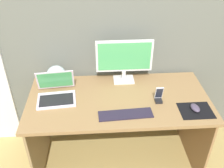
{
  "coord_description": "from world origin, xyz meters",
  "views": [
    {
      "loc": [
        -0.16,
        -1.65,
        2.0
      ],
      "look_at": [
        -0.06,
        -0.02,
        0.9
      ],
      "focal_mm": 41.03,
      "sensor_mm": 36.0,
      "label": 1
    }
  ],
  "objects_px": {
    "laptop": "(56,93)",
    "mouse": "(195,108)",
    "phone_in_dock": "(159,96)",
    "keyboard_external": "(126,114)",
    "monitor": "(124,59)",
    "fishbowl": "(56,75)"
  },
  "relations": [
    {
      "from": "monitor",
      "to": "phone_in_dock",
      "type": "xyz_separation_m",
      "value": [
        0.24,
        -0.32,
        -0.17
      ]
    },
    {
      "from": "mouse",
      "to": "fishbowl",
      "type": "bearing_deg",
      "value": 148.15
    },
    {
      "from": "phone_in_dock",
      "to": "keyboard_external",
      "type": "bearing_deg",
      "value": -152.21
    },
    {
      "from": "fishbowl",
      "to": "phone_in_dock",
      "type": "distance_m",
      "value": 0.89
    },
    {
      "from": "laptop",
      "to": "keyboard_external",
      "type": "height_order",
      "value": "laptop"
    },
    {
      "from": "mouse",
      "to": "phone_in_dock",
      "type": "height_order",
      "value": "phone_in_dock"
    },
    {
      "from": "keyboard_external",
      "to": "mouse",
      "type": "xyz_separation_m",
      "value": [
        0.53,
        0.02,
        0.02
      ]
    },
    {
      "from": "laptop",
      "to": "mouse",
      "type": "bearing_deg",
      "value": -12.19
    },
    {
      "from": "laptop",
      "to": "keyboard_external",
      "type": "xyz_separation_m",
      "value": [
        0.54,
        -0.25,
        -0.04
      ]
    },
    {
      "from": "laptop",
      "to": "monitor",
      "type": "bearing_deg",
      "value": 20.92
    },
    {
      "from": "monitor",
      "to": "fishbowl",
      "type": "bearing_deg",
      "value": -179.77
    },
    {
      "from": "monitor",
      "to": "fishbowl",
      "type": "height_order",
      "value": "monitor"
    },
    {
      "from": "keyboard_external",
      "to": "fishbowl",
      "type": "bearing_deg",
      "value": 136.59
    },
    {
      "from": "phone_in_dock",
      "to": "monitor",
      "type": "bearing_deg",
      "value": 126.89
    },
    {
      "from": "phone_in_dock",
      "to": "laptop",
      "type": "bearing_deg",
      "value": 172.59
    },
    {
      "from": "keyboard_external",
      "to": "mouse",
      "type": "relative_size",
      "value": 4.05
    },
    {
      "from": "monitor",
      "to": "mouse",
      "type": "height_order",
      "value": "monitor"
    },
    {
      "from": "monitor",
      "to": "laptop",
      "type": "distance_m",
      "value": 0.63
    },
    {
      "from": "fishbowl",
      "to": "phone_in_dock",
      "type": "height_order",
      "value": "fishbowl"
    },
    {
      "from": "monitor",
      "to": "laptop",
      "type": "bearing_deg",
      "value": -159.08
    },
    {
      "from": "keyboard_external",
      "to": "phone_in_dock",
      "type": "relative_size",
      "value": 2.94
    },
    {
      "from": "mouse",
      "to": "keyboard_external",
      "type": "bearing_deg",
      "value": 172.82
    }
  ]
}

